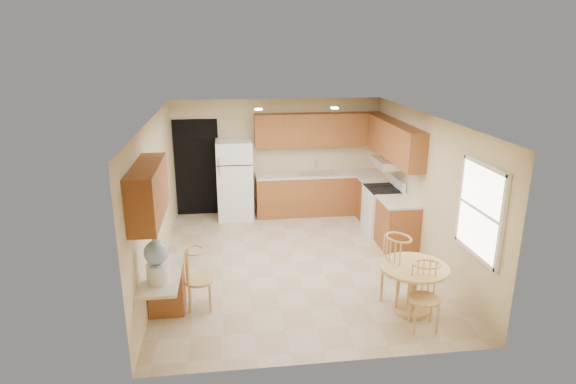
{
  "coord_description": "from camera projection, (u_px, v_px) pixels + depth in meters",
  "views": [
    {
      "loc": [
        -1.08,
        -7.5,
        3.63
      ],
      "look_at": [
        -0.08,
        0.3,
        1.19
      ],
      "focal_mm": 30.0,
      "sensor_mm": 36.0,
      "label": 1
    }
  ],
  "objects": [
    {
      "name": "wall_left",
      "position": [
        156.0,
        199.0,
        7.67
      ],
      "size": [
        0.02,
        5.5,
        2.5
      ],
      "primitive_type": "cube",
      "color": "beige",
      "rests_on": "floor"
    },
    {
      "name": "wall_right",
      "position": [
        425.0,
        188.0,
        8.22
      ],
      "size": [
        0.02,
        5.5,
        2.5
      ],
      "primitive_type": "cube",
      "color": "beige",
      "rests_on": "floor"
    },
    {
      "name": "ceiling",
      "position": [
        295.0,
        118.0,
        7.57
      ],
      "size": [
        4.5,
        5.5,
        0.02
      ],
      "primitive_type": "cube",
      "color": "white",
      "rests_on": "wall_back"
    },
    {
      "name": "desk_top",
      "position": [
        161.0,
        275.0,
        6.24
      ],
      "size": [
        0.5,
        1.2,
        0.04
      ],
      "primitive_type": "cube",
      "color": "beige",
      "rests_on": "desk_pedestal"
    },
    {
      "name": "counter_back",
      "position": [
        319.0,
        174.0,
        10.48
      ],
      "size": [
        2.75,
        0.63,
        0.04
      ],
      "primitive_type": "cube",
      "color": "beige",
      "rests_on": "base_cab_back"
    },
    {
      "name": "counter_right_b",
      "position": [
        399.0,
        202.0,
        8.67
      ],
      "size": [
        0.63,
        0.8,
        0.04
      ],
      "primitive_type": "cube",
      "color": "beige",
      "rests_on": "base_cab_right_b"
    },
    {
      "name": "window",
      "position": [
        481.0,
        210.0,
        6.39
      ],
      "size": [
        0.06,
        1.12,
        1.3
      ],
      "color": "white",
      "rests_on": "wall_right"
    },
    {
      "name": "dining_table",
      "position": [
        413.0,
        282.0,
        6.67
      ],
      "size": [
        0.95,
        0.95,
        0.7
      ],
      "rotation": [
        0.0,
        0.0,
        -0.03
      ],
      "color": "tan",
      "rests_on": "floor"
    },
    {
      "name": "base_cab_right_b",
      "position": [
        397.0,
        225.0,
        8.8
      ],
      "size": [
        0.6,
        0.8,
        0.87
      ],
      "primitive_type": "cube",
      "color": "#995527",
      "rests_on": "floor"
    },
    {
      "name": "base_cab_right_a",
      "position": [
        374.0,
        201.0,
        10.18
      ],
      "size": [
        0.6,
        0.59,
        0.87
      ],
      "primitive_type": "cube",
      "color": "#995527",
      "rests_on": "floor"
    },
    {
      "name": "base_cab_back",
      "position": [
        318.0,
        194.0,
        10.61
      ],
      "size": [
        2.75,
        0.6,
        0.87
      ],
      "primitive_type": "cube",
      "color": "#995527",
      "rests_on": "floor"
    },
    {
      "name": "can_light_b",
      "position": [
        335.0,
        108.0,
        8.82
      ],
      "size": [
        0.14,
        0.14,
        0.02
      ],
      "primitive_type": "cylinder",
      "color": "white",
      "rests_on": "ceiling"
    },
    {
      "name": "sink",
      "position": [
        318.0,
        173.0,
        10.47
      ],
      "size": [
        0.78,
        0.44,
        0.01
      ],
      "primitive_type": "cube",
      "color": "silver",
      "rests_on": "counter_back"
    },
    {
      "name": "upper_cab_right",
      "position": [
        394.0,
        140.0,
        9.16
      ],
      "size": [
        0.33,
        2.42,
        0.7
      ],
      "primitive_type": "cube",
      "color": "#995527",
      "rests_on": "wall_right"
    },
    {
      "name": "upper_cab_left",
      "position": [
        148.0,
        192.0,
        5.99
      ],
      "size": [
        0.33,
        1.4,
        0.7
      ],
      "primitive_type": "cube",
      "color": "#995527",
      "rests_on": "wall_left"
    },
    {
      "name": "can_light_a",
      "position": [
        259.0,
        109.0,
        8.65
      ],
      "size": [
        0.14,
        0.14,
        0.02
      ],
      "primitive_type": "cylinder",
      "color": "white",
      "rests_on": "ceiling"
    },
    {
      "name": "range_hood",
      "position": [
        389.0,
        163.0,
        9.25
      ],
      "size": [
        0.5,
        0.76,
        0.14
      ],
      "primitive_type": "cube",
      "color": "silver",
      "rests_on": "upper_cab_right"
    },
    {
      "name": "chair_table_b",
      "position": [
        428.0,
        294.0,
        6.15
      ],
      "size": [
        0.4,
        0.41,
        0.91
      ],
      "rotation": [
        0.0,
        0.0,
        3.0
      ],
      "color": "tan",
      "rests_on": "floor"
    },
    {
      "name": "water_crock",
      "position": [
        157.0,
        260.0,
        5.94
      ],
      "size": [
        0.31,
        0.31,
        0.64
      ],
      "color": "white",
      "rests_on": "desk_top"
    },
    {
      "name": "counter_right_a",
      "position": [
        375.0,
        180.0,
        10.04
      ],
      "size": [
        0.63,
        0.59,
        0.04
      ],
      "primitive_type": "cube",
      "color": "beige",
      "rests_on": "base_cab_right_a"
    },
    {
      "name": "upper_cab_back",
      "position": [
        319.0,
        130.0,
        10.32
      ],
      "size": [
        2.75,
        0.33,
        0.7
      ],
      "primitive_type": "cube",
      "color": "#995527",
      "rests_on": "wall_back"
    },
    {
      "name": "floor",
      "position": [
        295.0,
        262.0,
        8.31
      ],
      "size": [
        5.5,
        5.5,
        0.0
      ],
      "primitive_type": "plane",
      "color": "tan",
      "rests_on": "ground"
    },
    {
      "name": "desk_pedestal",
      "position": [
        167.0,
        288.0,
        6.71
      ],
      "size": [
        0.48,
        0.42,
        0.72
      ],
      "primitive_type": "cube",
      "color": "#995527",
      "rests_on": "floor"
    },
    {
      "name": "stove",
      "position": [
        383.0,
        210.0,
        9.53
      ],
      "size": [
        0.65,
        0.76,
        1.09
      ],
      "color": "white",
      "rests_on": "floor"
    },
    {
      "name": "doorway",
      "position": [
        197.0,
        168.0,
        10.38
      ],
      "size": [
        0.9,
        0.02,
        2.1
      ],
      "primitive_type": "cube",
      "color": "black",
      "rests_on": "floor"
    },
    {
      "name": "refrigerator",
      "position": [
        235.0,
        180.0,
        10.22
      ],
      "size": [
        0.75,
        0.73,
        1.69
      ],
      "color": "white",
      "rests_on": "floor"
    },
    {
      "name": "chair_desk",
      "position": [
        198.0,
        276.0,
        6.66
      ],
      "size": [
        0.39,
        0.51,
        0.89
      ],
      "rotation": [
        0.0,
        0.0,
        -1.52
      ],
      "color": "tan",
      "rests_on": "floor"
    },
    {
      "name": "wall_front",
      "position": [
        330.0,
        267.0,
        5.34
      ],
      "size": [
        4.5,
        0.02,
        2.5
      ],
      "primitive_type": "cube",
      "color": "beige",
      "rests_on": "floor"
    },
    {
      "name": "chair_table_a",
      "position": [
        402.0,
        266.0,
        6.75
      ],
      "size": [
        0.46,
        0.59,
        1.04
      ],
      "rotation": [
        0.0,
        0.0,
        -1.2
      ],
      "color": "tan",
      "rests_on": "floor"
    },
    {
      "name": "wall_back",
      "position": [
        277.0,
        156.0,
        10.55
      ],
      "size": [
        4.5,
        0.02,
        2.5
      ],
      "primitive_type": "cube",
      "color": "beige",
      "rests_on": "floor"
    }
  ]
}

